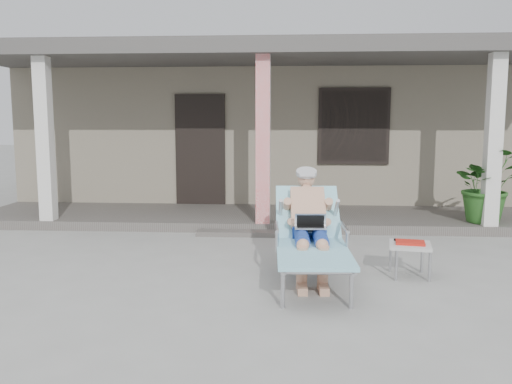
{
  "coord_description": "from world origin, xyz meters",
  "views": [
    {
      "loc": [
        0.46,
        -6.3,
        1.79
      ],
      "look_at": [
        -0.01,
        0.6,
        0.85
      ],
      "focal_mm": 38.0,
      "sensor_mm": 36.0,
      "label": 1
    }
  ],
  "objects": [
    {
      "name": "house",
      "position": [
        0.0,
        6.5,
        1.67
      ],
      "size": [
        10.4,
        5.4,
        3.3
      ],
      "color": "gray",
      "rests_on": "ground"
    },
    {
      "name": "potted_palm",
      "position": [
        3.53,
        2.43,
        0.74
      ],
      "size": [
        1.29,
        1.2,
        1.18
      ],
      "primitive_type": "imported",
      "rotation": [
        0.0,
        0.0,
        0.31
      ],
      "color": "#26591E",
      "rests_on": "porch_deck"
    },
    {
      "name": "porch_overhang",
      "position": [
        0.0,
        2.95,
        2.79
      ],
      "size": [
        10.0,
        2.3,
        2.85
      ],
      "color": "silver",
      "rests_on": "porch_deck"
    },
    {
      "name": "side_table",
      "position": [
        1.8,
        -0.2,
        0.35
      ],
      "size": [
        0.53,
        0.53,
        0.41
      ],
      "rotation": [
        0.0,
        0.0,
        -0.17
      ],
      "color": "beige",
      "rests_on": "ground"
    },
    {
      "name": "ground",
      "position": [
        0.0,
        0.0,
        0.0
      ],
      "size": [
        60.0,
        60.0,
        0.0
      ],
      "primitive_type": "plane",
      "color": "#9E9E99",
      "rests_on": "ground"
    },
    {
      "name": "porch_deck",
      "position": [
        0.0,
        3.0,
        0.07
      ],
      "size": [
        10.0,
        2.0,
        0.15
      ],
      "primitive_type": "cube",
      "color": "#605B56",
      "rests_on": "ground"
    },
    {
      "name": "lounger",
      "position": [
        0.66,
        -0.36,
        0.79
      ],
      "size": [
        0.82,
        2.01,
        1.29
      ],
      "rotation": [
        0.0,
        0.0,
        0.04
      ],
      "color": "#B7B7BC",
      "rests_on": "ground"
    },
    {
      "name": "porch_step",
      "position": [
        0.0,
        1.85,
        0.04
      ],
      "size": [
        2.0,
        0.3,
        0.07
      ],
      "primitive_type": "cube",
      "color": "#605B56",
      "rests_on": "ground"
    }
  ]
}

